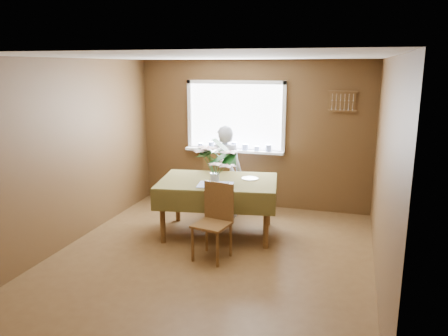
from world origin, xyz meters
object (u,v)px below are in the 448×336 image
(chair_far, at_px, (220,181))
(chair_near, at_px, (215,218))
(seated_woman, at_px, (225,172))
(flower_bouquet, at_px, (215,159))
(dining_table, at_px, (218,187))

(chair_far, bearing_deg, chair_near, 112.59)
(seated_woman, relative_size, flower_bouquet, 2.38)
(dining_table, relative_size, seated_woman, 1.22)
(dining_table, distance_m, seated_woman, 0.77)
(flower_bouquet, bearing_deg, chair_far, 103.50)
(dining_table, distance_m, flower_bouquet, 0.50)
(chair_near, xyz_separation_m, flower_bouquet, (-0.18, 0.54, 0.63))
(dining_table, relative_size, chair_near, 1.90)
(chair_far, bearing_deg, dining_table, 113.17)
(seated_woman, bearing_deg, flower_bouquet, 92.03)
(dining_table, distance_m, chair_far, 0.81)
(dining_table, relative_size, flower_bouquet, 2.89)
(dining_table, bearing_deg, flower_bouquet, -93.51)
(chair_far, height_order, flower_bouquet, flower_bouquet)
(chair_far, distance_m, chair_near, 1.59)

